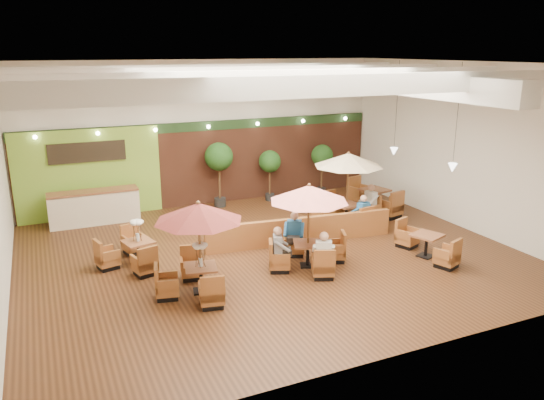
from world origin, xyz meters
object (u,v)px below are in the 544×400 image
table_0 (197,228)px  diner_2 (280,245)px  topiary_1 (270,163)px  table_1 (309,210)px  booth_divider (301,231)px  diner_4 (370,199)px  table_2 (348,175)px  diner_1 (294,230)px  diner_3 (362,210)px  diner_0 (323,250)px  table_4 (426,246)px  table_5 (374,200)px  topiary_2 (322,157)px  topiary_0 (219,159)px  service_counter (94,207)px  table_3 (131,250)px

table_0 → diner_2: table_0 is taller
topiary_1 → table_1: bearing=-104.8°
booth_divider → table_0: (-3.89, -2.05, 1.28)m
booth_divider → diner_4: (3.23, 1.05, 0.36)m
table_2 → diner_1: size_ratio=2.98×
table_0 → diner_1: size_ratio=2.78×
diner_4 → diner_3: bearing=126.3°
diner_1 → diner_0: bearing=121.5°
table_1 → table_4: 3.81m
diner_0 → table_5: bearing=70.1°
topiary_2 → diner_2: 8.27m
booth_divider → topiary_0: (-1.00, 4.88, 1.44)m
booth_divider → table_4: (2.84, -2.48, -0.09)m
table_0 → table_5: bearing=38.9°
topiary_0 → diner_4: topiary_0 is taller
table_0 → diner_4: (7.12, 3.10, -0.92)m
table_5 → table_4: bearing=-119.1°
service_counter → booth_divider: bearing=-39.7°
table_2 → booth_divider: bearing=-164.1°
table_1 → topiary_0: (-0.36, 6.56, 0.21)m
table_2 → table_0: bearing=-162.0°
table_4 → diner_1: 3.89m
table_3 → table_4: bearing=-33.4°
table_5 → topiary_2: bearing=90.8°
table_0 → diner_4: 7.82m
service_counter → table_3: bearing=-83.2°
table_1 → diner_0: size_ratio=2.93×
table_2 → table_5: (1.85, 1.02, -1.36)m
topiary_0 → diner_2: size_ratio=3.05×
table_1 → diner_4: bearing=57.3°
diner_4 → topiary_2: bearing=-12.0°
table_0 → topiary_0: size_ratio=0.96×
diner_3 → diner_4: diner_4 is taller
booth_divider → diner_2: bearing=-125.9°
diner_2 → diner_3: (3.81, 1.79, 0.00)m
table_1 → table_5: size_ratio=0.87×
booth_divider → diner_2: 2.29m
table_1 → table_2: table_2 is taller
table_1 → diner_3: 3.55m
topiary_0 → topiary_1: (2.10, 0.00, -0.34)m
table_3 → table_4: size_ratio=0.97×
table_3 → table_4: table_3 is taller
table_5 → topiary_2: size_ratio=1.37×
diner_1 → table_3: bearing=16.2°
diner_3 → topiary_0: bearing=106.5°
booth_divider → topiary_1: topiary_1 is taller
topiary_1 → diner_0: size_ratio=2.40×
table_4 → diner_0: size_ratio=2.92×
table_2 → diner_1: 3.61m
diner_2 → diner_4: bearing=139.3°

